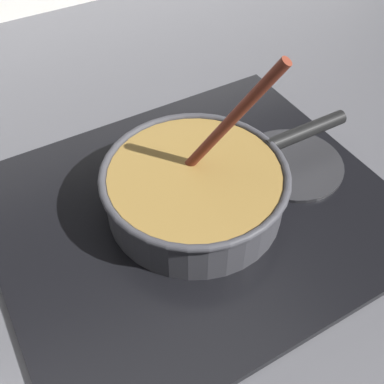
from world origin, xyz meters
name	(u,v)px	position (x,y,z in m)	size (l,w,h in m)	color
ground	(212,245)	(0.00, 0.00, -0.02)	(2.40, 1.60, 0.04)	#4C4C51
hob_plate	(192,211)	(0.00, 0.05, 0.01)	(0.56, 0.48, 0.01)	black
burner_ring	(192,206)	(0.00, 0.05, 0.02)	(0.16, 0.16, 0.01)	#592D0C
spare_burner	(291,164)	(0.18, 0.05, 0.01)	(0.16, 0.16, 0.01)	#262628
cooking_pan	(193,189)	(0.00, 0.05, 0.05)	(0.40, 0.26, 0.25)	#38383D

